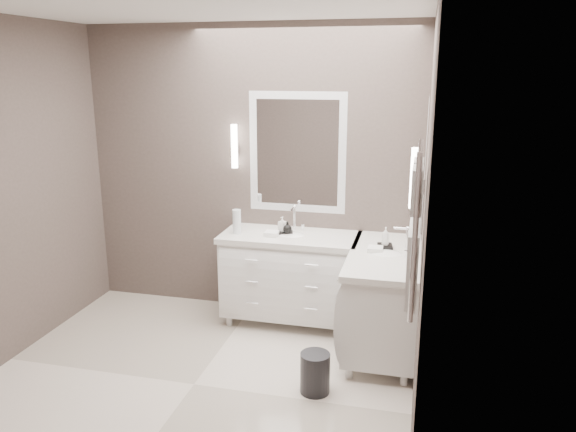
% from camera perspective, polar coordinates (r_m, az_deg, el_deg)
% --- Properties ---
extents(floor, '(3.20, 3.00, 0.01)m').
position_cam_1_polar(floor, '(4.45, -9.53, -16.56)').
color(floor, silver).
rests_on(floor, ground).
extents(ceiling, '(3.20, 3.00, 0.01)m').
position_cam_1_polar(ceiling, '(3.83, -11.35, 20.63)').
color(ceiling, white).
rests_on(ceiling, wall_back).
extents(wall_back, '(3.20, 0.01, 2.70)m').
position_cam_1_polar(wall_back, '(5.31, -3.79, 4.47)').
color(wall_back, '#4E423E').
rests_on(wall_back, floor).
extents(wall_front, '(3.20, 0.01, 2.70)m').
position_cam_1_polar(wall_front, '(2.69, -23.45, -7.08)').
color(wall_front, '#4E423E').
rests_on(wall_front, floor).
extents(wall_right, '(0.01, 3.00, 2.70)m').
position_cam_1_polar(wall_right, '(3.60, 13.71, -0.89)').
color(wall_right, '#4E423E').
rests_on(wall_right, floor).
extents(vanity_back, '(1.24, 0.59, 0.97)m').
position_cam_1_polar(vanity_back, '(5.16, 0.23, -5.77)').
color(vanity_back, white).
rests_on(vanity_back, floor).
extents(vanity_right, '(0.59, 1.24, 0.97)m').
position_cam_1_polar(vanity_right, '(4.74, 9.74, -7.91)').
color(vanity_right, white).
rests_on(vanity_right, floor).
extents(mirror_back, '(0.90, 0.02, 1.10)m').
position_cam_1_polar(mirror_back, '(5.14, 0.93, 6.43)').
color(mirror_back, white).
rests_on(mirror_back, wall_back).
extents(mirror_right, '(0.02, 0.90, 1.10)m').
position_cam_1_polar(mirror_right, '(4.34, 13.72, 4.45)').
color(mirror_right, white).
rests_on(mirror_right, wall_right).
extents(sconce_back, '(0.06, 0.06, 0.40)m').
position_cam_1_polar(sconce_back, '(5.23, -5.47, 6.98)').
color(sconce_back, white).
rests_on(sconce_back, wall_back).
extents(sconce_right, '(0.06, 0.06, 0.40)m').
position_cam_1_polar(sconce_right, '(3.76, 12.74, 3.63)').
color(sconce_right, white).
rests_on(sconce_right, wall_right).
extents(towel_bar_corner, '(0.03, 0.22, 0.30)m').
position_cam_1_polar(towel_bar_corner, '(4.97, 12.86, 0.68)').
color(towel_bar_corner, white).
rests_on(towel_bar_corner, wall_right).
extents(towel_ladder, '(0.06, 0.58, 0.90)m').
position_cam_1_polar(towel_ladder, '(3.20, 12.73, -1.98)').
color(towel_ladder, white).
rests_on(towel_ladder, wall_right).
extents(waste_bin, '(0.25, 0.25, 0.30)m').
position_cam_1_polar(waste_bin, '(4.24, 2.76, -15.63)').
color(waste_bin, black).
rests_on(waste_bin, floor).
extents(amenity_tray_back, '(0.16, 0.13, 0.02)m').
position_cam_1_polar(amenity_tray_back, '(5.06, -0.31, -1.71)').
color(amenity_tray_back, black).
rests_on(amenity_tray_back, vanity_back).
extents(amenity_tray_right, '(0.14, 0.17, 0.02)m').
position_cam_1_polar(amenity_tray_right, '(4.74, 9.82, -3.07)').
color(amenity_tray_right, black).
rests_on(amenity_tray_right, vanity_right).
extents(water_bottle, '(0.08, 0.08, 0.22)m').
position_cam_1_polar(water_bottle, '(5.07, -5.22, -0.56)').
color(water_bottle, silver).
rests_on(water_bottle, vanity_back).
extents(soap_bottle_a, '(0.07, 0.07, 0.13)m').
position_cam_1_polar(soap_bottle_a, '(5.06, -0.59, -0.80)').
color(soap_bottle_a, white).
rests_on(soap_bottle_a, amenity_tray_back).
extents(soap_bottle_b, '(0.10, 0.10, 0.10)m').
position_cam_1_polar(soap_bottle_b, '(5.01, -0.06, -1.15)').
color(soap_bottle_b, black).
rests_on(soap_bottle_b, amenity_tray_back).
extents(soap_bottle_c, '(0.06, 0.06, 0.15)m').
position_cam_1_polar(soap_bottle_c, '(4.71, 9.87, -2.04)').
color(soap_bottle_c, white).
rests_on(soap_bottle_c, amenity_tray_right).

